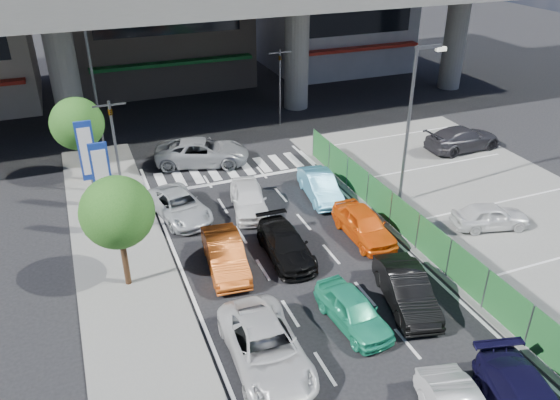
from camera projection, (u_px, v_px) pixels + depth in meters
name	position (u px, v px, depth m)	size (l,w,h in m)	color
ground	(328.00, 303.00, 21.04)	(120.00, 120.00, 0.00)	black
parking_lot	(516.00, 224.00, 26.23)	(12.00, 28.00, 0.06)	slate
sidewalk_left	(129.00, 284.00, 22.02)	(4.00, 30.00, 0.12)	slate
fence_run	(431.00, 243.00, 23.15)	(0.16, 22.00, 1.80)	#1E5827
building_east	(335.00, 0.00, 49.54)	(12.00, 10.90, 12.00)	gray
traffic_light_left	(112.00, 126.00, 26.98)	(1.60, 1.24, 5.20)	#595B60
traffic_light_right	(280.00, 68.00, 36.50)	(1.60, 1.24, 5.20)	#595B60
street_lamp_right	(413.00, 114.00, 26.01)	(1.65, 0.22, 8.00)	#595B60
street_lamp_left	(96.00, 78.00, 31.45)	(1.65, 0.22, 8.00)	#595B60
signboard_near	(102.00, 178.00, 23.79)	(0.80, 0.14, 4.70)	#595B60
signboard_far	(87.00, 154.00, 26.12)	(0.80, 0.14, 4.70)	#595B60
tree_near	(117.00, 213.00, 20.44)	(2.80, 2.80, 4.80)	#382314
tree_far	(77.00, 124.00, 28.77)	(2.80, 2.80, 4.80)	#382314
sedan_white_mid_left	(266.00, 348.00, 17.96)	(2.29, 4.97, 1.38)	silver
taxi_teal_mid	(353.00, 310.00, 19.72)	(1.49, 3.69, 1.26)	#27A97E
hatch_black_mid_right	(406.00, 290.00, 20.69)	(1.46, 4.19, 1.38)	black
taxi_orange_left	(225.00, 255.00, 22.76)	(1.46, 4.19, 1.38)	#BF4E16
sedan_black_mid	(286.00, 245.00, 23.58)	(1.71, 4.21, 1.22)	black
taxi_orange_right	(364.00, 224.00, 24.93)	(1.63, 4.05, 1.38)	#F85D0E
wagon_silver_front_left	(180.00, 206.00, 26.63)	(2.03, 4.41, 1.23)	#B6BCC0
sedan_white_front_mid	(249.00, 199.00, 27.11)	(1.63, 4.05, 1.38)	white
kei_truck_front_right	(320.00, 186.00, 28.38)	(1.40, 4.01, 1.32)	#4BA0C6
crossing_wagon_silver	(202.00, 152.00, 32.09)	(2.52, 5.46, 1.52)	#979A9E
parked_sedan_white	(490.00, 216.00, 25.65)	(1.44, 3.59, 1.22)	silver
parked_sedan_dgrey	(463.00, 138.00, 33.90)	(2.03, 5.00, 1.45)	#2B2A2F
traffic_cone	(395.00, 217.00, 26.14)	(0.34, 0.34, 0.65)	#FF570E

